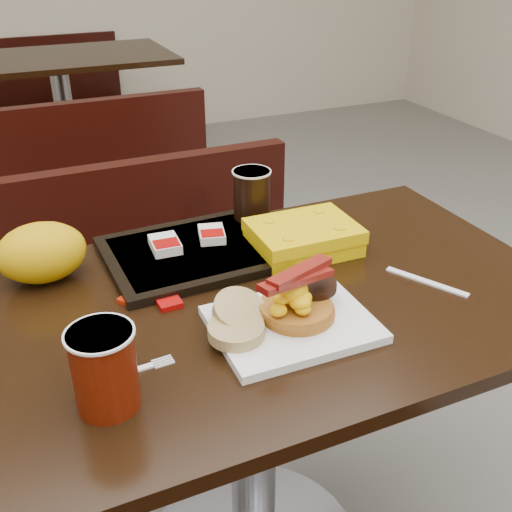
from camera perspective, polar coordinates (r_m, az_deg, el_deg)
name	(u,v)px	position (r m, az deg, el deg)	size (l,w,h in m)	color
table_near	(253,445)	(1.37, -0.24, -17.41)	(1.20, 0.70, 0.75)	black
bench_near_n	(163,293)	(1.90, -8.79, -3.48)	(1.00, 0.46, 0.72)	black
table_far	(67,125)	(3.63, -17.40, 11.70)	(1.20, 0.70, 0.75)	black
bench_far_s	(90,168)	(2.97, -15.33, 8.00)	(1.00, 0.46, 0.72)	black
bench_far_n	(50,99)	(4.31, -18.80, 13.86)	(1.00, 0.46, 0.72)	black
platter	(292,324)	(1.06, 3.43, -6.43)	(0.27, 0.21, 0.02)	white
pancake_stack	(297,308)	(1.06, 3.91, -4.95)	(0.13, 0.13, 0.03)	#A75A1B
sausage_patty	(313,285)	(1.09, 5.39, -2.78)	(0.09, 0.09, 0.01)	black
scrambled_eggs	(292,293)	(1.03, 3.40, -3.47)	(0.10, 0.08, 0.05)	#EF9C04
bacon_strips	(297,278)	(1.00, 3.85, -2.09)	(0.16, 0.07, 0.01)	#4E0705
muffin_bottom	(236,331)	(1.01, -1.89, -7.05)	(0.09, 0.09, 0.02)	tan
muffin_top	(239,310)	(1.04, -1.62, -5.14)	(0.09, 0.09, 0.02)	tan
coffee_cup_near	(105,369)	(0.90, -14.08, -10.33)	(0.09, 0.09, 0.13)	maroon
fork	(127,373)	(0.98, -12.04, -10.70)	(0.12, 0.02, 0.00)	white
knife	(427,282)	(1.23, 15.78, -2.35)	(0.17, 0.01, 0.00)	white
condiment_syrup	(129,298)	(1.15, -11.88, -3.94)	(0.04, 0.03, 0.01)	#A81C07
condiment_ketchup	(170,304)	(1.12, -8.11, -4.49)	(0.04, 0.03, 0.01)	#8C0504
tray	(204,250)	(1.29, -4.97, 0.54)	(0.40, 0.29, 0.02)	black
hashbrown_sleeve_left	(165,244)	(1.28, -8.57, 1.08)	(0.06, 0.08, 0.02)	silver
hashbrown_sleeve_right	(212,234)	(1.31, -4.20, 2.06)	(0.05, 0.07, 0.02)	silver
coffee_cup_far	(252,194)	(1.38, -0.41, 5.83)	(0.08, 0.08, 0.11)	black
clamshell	(303,237)	(1.29, 4.49, 1.76)	(0.22, 0.17, 0.06)	#DBB003
paper_bag	(41,253)	(1.24, -19.56, 0.31)	(0.17, 0.13, 0.12)	#CA7A06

